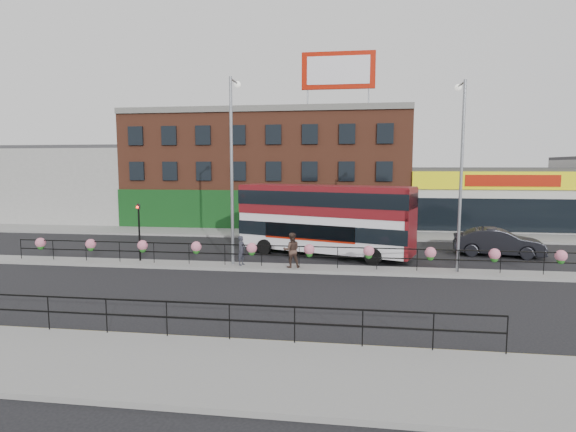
# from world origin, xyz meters

# --- Properties ---
(ground) EXTENTS (120.00, 120.00, 0.00)m
(ground) POSITION_xyz_m (0.00, 0.00, 0.00)
(ground) COLOR black
(ground) RESTS_ON ground
(south_pavement) EXTENTS (60.00, 4.00, 0.15)m
(south_pavement) POSITION_xyz_m (0.00, -12.00, 0.07)
(south_pavement) COLOR gray
(south_pavement) RESTS_ON ground
(north_pavement) EXTENTS (60.00, 4.00, 0.15)m
(north_pavement) POSITION_xyz_m (0.00, 12.00, 0.07)
(north_pavement) COLOR gray
(north_pavement) RESTS_ON ground
(median) EXTENTS (60.00, 1.60, 0.15)m
(median) POSITION_xyz_m (0.00, 0.00, 0.07)
(median) COLOR gray
(median) RESTS_ON ground
(yellow_line_inner) EXTENTS (60.00, 0.10, 0.01)m
(yellow_line_inner) POSITION_xyz_m (0.00, -9.70, 0.01)
(yellow_line_inner) COLOR gold
(yellow_line_inner) RESTS_ON ground
(yellow_line_outer) EXTENTS (60.00, 0.10, 0.01)m
(yellow_line_outer) POSITION_xyz_m (0.00, -9.88, 0.01)
(yellow_line_outer) COLOR gold
(yellow_line_outer) RESTS_ON ground
(brick_building) EXTENTS (25.00, 12.21, 10.30)m
(brick_building) POSITION_xyz_m (-4.00, 19.96, 5.13)
(brick_building) COLOR brown
(brick_building) RESTS_ON ground
(supermarket) EXTENTS (15.00, 12.25, 5.30)m
(supermarket) POSITION_xyz_m (16.00, 19.90, 2.65)
(supermarket) COLOR silver
(supermarket) RESTS_ON ground
(warehouse_west) EXTENTS (15.50, 12.00, 7.30)m
(warehouse_west) POSITION_xyz_m (-24.25, 20.00, 3.65)
(warehouse_west) COLOR #A09F9B
(warehouse_west) RESTS_ON ground
(billboard) EXTENTS (6.00, 0.29, 4.40)m
(billboard) POSITION_xyz_m (2.50, 14.99, 13.18)
(billboard) COLOR #A71503
(billboard) RESTS_ON brick_building
(median_railing) EXTENTS (30.04, 0.56, 1.23)m
(median_railing) POSITION_xyz_m (-0.00, 0.00, 1.05)
(median_railing) COLOR black
(median_railing) RESTS_ON median
(south_railing) EXTENTS (20.04, 0.05, 1.12)m
(south_railing) POSITION_xyz_m (-2.00, -10.10, 0.96)
(south_railing) COLOR black
(south_railing) RESTS_ON south_pavement
(double_decker_bus) EXTENTS (10.79, 5.75, 4.27)m
(double_decker_bus) POSITION_xyz_m (2.10, 3.83, 2.62)
(double_decker_bus) COLOR white
(double_decker_bus) RESTS_ON ground
(car) EXTENTS (3.51, 5.69, 1.68)m
(car) POSITION_xyz_m (12.50, 5.29, 0.84)
(car) COLOR black
(car) RESTS_ON ground
(pedestrian_a) EXTENTS (0.79, 0.71, 1.57)m
(pedestrian_a) POSITION_xyz_m (-2.10, 0.09, 0.94)
(pedestrian_a) COLOR #2B2C36
(pedestrian_a) RESTS_ON median
(pedestrian_b) EXTENTS (1.20, 1.09, 1.83)m
(pedestrian_b) POSITION_xyz_m (0.62, -0.12, 1.07)
(pedestrian_b) COLOR #453028
(pedestrian_b) RESTS_ON median
(lamp_column_west) EXTENTS (0.35, 1.74, 9.89)m
(lamp_column_west) POSITION_xyz_m (-2.61, 0.45, 6.01)
(lamp_column_west) COLOR gray
(lamp_column_west) RESTS_ON median
(lamp_column_east) EXTENTS (0.34, 1.65, 9.42)m
(lamp_column_east) POSITION_xyz_m (8.98, 0.32, 5.73)
(lamp_column_east) COLOR gray
(lamp_column_east) RESTS_ON median
(traffic_light_median) EXTENTS (0.15, 0.28, 3.65)m
(traffic_light_median) POSITION_xyz_m (-8.00, 0.39, 2.47)
(traffic_light_median) COLOR black
(traffic_light_median) RESTS_ON median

